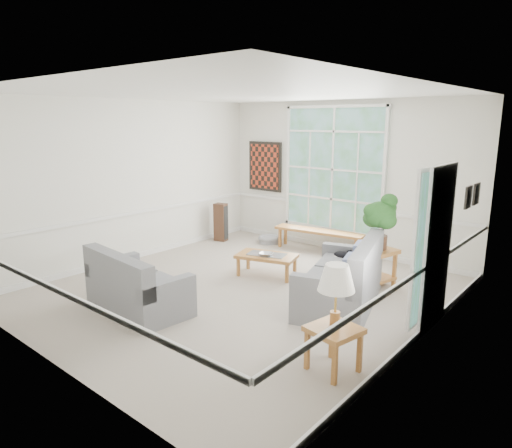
{
  "coord_description": "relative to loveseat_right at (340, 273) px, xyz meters",
  "views": [
    {
      "loc": [
        4.51,
        -5.05,
        2.61
      ],
      "look_at": [
        0.1,
        0.2,
        1.05
      ],
      "focal_mm": 32.0,
      "sensor_mm": 36.0,
      "label": 1
    }
  ],
  "objects": [
    {
      "name": "floor",
      "position": [
        -1.45,
        -0.46,
        -0.49
      ],
      "size": [
        5.5,
        6.0,
        0.01
      ],
      "primitive_type": "cube",
      "color": "#A4978B",
      "rests_on": "ground"
    },
    {
      "name": "window_bench",
      "position": [
        -1.74,
        2.19,
        -0.27
      ],
      "size": [
        1.9,
        0.64,
        0.44
      ],
      "primitive_type": "cube",
      "rotation": [
        0.0,
        0.0,
        0.15
      ],
      "color": "#A86B31",
      "rests_on": "floor"
    },
    {
      "name": "ceiling",
      "position": [
        -1.45,
        -0.46,
        2.51
      ],
      "size": [
        5.5,
        6.0,
        0.02
      ],
      "primitive_type": "cube",
      "color": "white",
      "rests_on": "ground"
    },
    {
      "name": "end_table",
      "position": [
        -0.01,
        1.07,
        -0.18
      ],
      "size": [
        0.74,
        0.74,
        0.61
      ],
      "primitive_type": "cube",
      "rotation": [
        0.0,
        0.0,
        -0.25
      ],
      "color": "#A86B31",
      "rests_on": "floor"
    },
    {
      "name": "houseplant",
      "position": [
        0.05,
        1.1,
        0.58
      ],
      "size": [
        0.72,
        0.72,
        0.91
      ],
      "primitive_type": null,
      "rotation": [
        0.0,
        0.0,
        -0.52
      ],
      "color": "#204F1D",
      "rests_on": "end_table"
    },
    {
      "name": "floor_speaker",
      "position": [
        -3.85,
        1.51,
        -0.07
      ],
      "size": [
        0.3,
        0.26,
        0.84
      ],
      "primitive_type": "cube",
      "rotation": [
        0.0,
        0.0,
        0.24
      ],
      "color": "#43291A",
      "rests_on": "floor"
    },
    {
      "name": "wall_art",
      "position": [
        -3.4,
        2.49,
        1.11
      ],
      "size": [
        0.9,
        0.06,
        1.1
      ],
      "primitive_type": "cube",
      "color": "#5B1F12",
      "rests_on": "wall_back"
    },
    {
      "name": "pet_bed",
      "position": [
        -2.91,
        2.06,
        -0.41
      ],
      "size": [
        0.53,
        0.53,
        0.15
      ],
      "primitive_type": "cylinder",
      "rotation": [
        0.0,
        0.0,
        -0.08
      ],
      "color": "gray",
      "rests_on": "floor"
    },
    {
      "name": "cat",
      "position": [
        -0.29,
        0.58,
        0.08
      ],
      "size": [
        0.3,
        0.21,
        0.14
      ],
      "primitive_type": "ellipsoid",
      "rotation": [
        0.0,
        0.0,
        -0.01
      ],
      "color": "black",
      "rests_on": "loveseat_right"
    },
    {
      "name": "table_lamp",
      "position": [
        0.82,
        -1.56,
        0.34
      ],
      "size": [
        0.42,
        0.42,
        0.67
      ],
      "primitive_type": null,
      "rotation": [
        0.0,
        0.0,
        -0.07
      ],
      "color": "white",
      "rests_on": "side_table"
    },
    {
      "name": "wall_frame_near",
      "position": [
        1.26,
        1.29,
        1.06
      ],
      "size": [
        0.04,
        0.26,
        0.32
      ],
      "primitive_type": "cube",
      "color": "black",
      "rests_on": "wall_right"
    },
    {
      "name": "coffee_table",
      "position": [
        -1.61,
        0.33,
        -0.3
      ],
      "size": [
        1.12,
        0.82,
        0.37
      ],
      "primitive_type": "cube",
      "rotation": [
        0.0,
        0.0,
        0.3
      ],
      "color": "#A86B31",
      "rests_on": "floor"
    },
    {
      "name": "window_back",
      "position": [
        -1.65,
        2.5,
        1.16
      ],
      "size": [
        2.3,
        0.08,
        2.4
      ],
      "primitive_type": "cube",
      "color": "white",
      "rests_on": "wall_back"
    },
    {
      "name": "pewter_bowl",
      "position": [
        -1.56,
        0.26,
        -0.08
      ],
      "size": [
        0.35,
        0.35,
        0.07
      ],
      "primitive_type": "imported",
      "rotation": [
        0.0,
        0.0,
        0.31
      ],
      "color": "#A0A0A5",
      "rests_on": "coffee_table"
    },
    {
      "name": "wall_frame_far",
      "position": [
        1.26,
        1.69,
        1.06
      ],
      "size": [
        0.04,
        0.26,
        0.32
      ],
      "primitive_type": "cube",
      "color": "black",
      "rests_on": "wall_right"
    },
    {
      "name": "loveseat_right",
      "position": [
        0.0,
        0.0,
        0.0
      ],
      "size": [
        1.42,
        1.99,
        0.97
      ],
      "primitive_type": "cube",
      "rotation": [
        0.0,
        0.0,
        0.3
      ],
      "color": "slate",
      "rests_on": "floor"
    },
    {
      "name": "door_sidelight",
      "position": [
        1.26,
        -0.49,
        0.66
      ],
      "size": [
        0.08,
        0.26,
        1.9
      ],
      "primitive_type": "cube",
      "color": "white",
      "rests_on": "wall_right"
    },
    {
      "name": "loveseat_front",
      "position": [
        -2.1,
        -1.93,
        -0.06
      ],
      "size": [
        1.66,
        0.96,
        0.86
      ],
      "primitive_type": "cube",
      "rotation": [
        0.0,
        0.0,
        -0.09
      ],
      "color": "slate",
      "rests_on": "floor"
    },
    {
      "name": "wall_front",
      "position": [
        -1.45,
        -3.46,
        1.01
      ],
      "size": [
        5.5,
        0.02,
        3.0
      ],
      "primitive_type": "cube",
      "color": "white",
      "rests_on": "ground"
    },
    {
      "name": "entry_door",
      "position": [
        1.26,
        0.14,
        0.56
      ],
      "size": [
        0.08,
        0.9,
        2.1
      ],
      "primitive_type": "cube",
      "color": "white",
      "rests_on": "floor"
    },
    {
      "name": "wall_left",
      "position": [
        -4.2,
        -0.46,
        1.01
      ],
      "size": [
        0.02,
        6.0,
        3.0
      ],
      "primitive_type": "cube",
      "color": "white",
      "rests_on": "ground"
    },
    {
      "name": "wall_right",
      "position": [
        1.3,
        -0.46,
        1.01
      ],
      "size": [
        0.02,
        6.0,
        3.0
      ],
      "primitive_type": "cube",
      "color": "white",
      "rests_on": "ground"
    },
    {
      "name": "wall_back",
      "position": [
        -1.45,
        2.54,
        1.01
      ],
      "size": [
        5.5,
        0.02,
        3.0
      ],
      "primitive_type": "cube",
      "color": "white",
      "rests_on": "ground"
    },
    {
      "name": "side_table",
      "position": [
        0.85,
        -1.61,
        -0.24
      ],
      "size": [
        0.57,
        0.57,
        0.5
      ],
      "primitive_type": "cube",
      "rotation": [
        0.0,
        0.0,
        -0.2
      ],
      "color": "#A86B31",
      "rests_on": "floor"
    }
  ]
}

